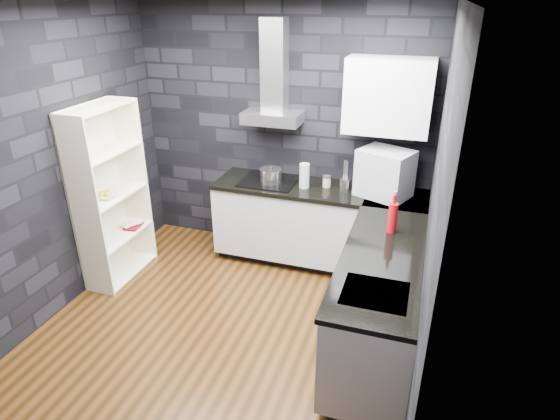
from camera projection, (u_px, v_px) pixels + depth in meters
The scene contains 27 objects.
ground at pixel (228, 325), 4.24m from camera, with size 3.20×3.20×0.00m, color #49290F.
wall_back at pixel (283, 133), 5.06m from camera, with size 3.20×0.05×2.70m, color black.
wall_front at pixel (79, 308), 2.27m from camera, with size 3.20×0.05×2.70m, color black.
wall_left at pixel (51, 165), 4.12m from camera, with size 0.05×3.20×2.70m, color black.
wall_right at pixel (436, 215), 3.21m from camera, with size 0.05×3.20×2.70m, color black.
toekick_back at pixel (317, 256), 5.23m from camera, with size 2.18×0.50×0.10m, color black.
toekick_right at pixel (379, 344), 3.93m from camera, with size 0.50×1.78×0.10m, color black.
counter_back_cab at pixel (318, 224), 5.01m from camera, with size 2.20×0.60×0.76m, color silver.
counter_right_cab at pixel (379, 302), 3.76m from camera, with size 0.60×1.80×0.76m, color silver.
counter_back_top at pixel (319, 190), 4.84m from camera, with size 2.20×0.62×0.04m, color black.
counter_right_top at pixel (382, 259), 3.59m from camera, with size 0.62×1.80×0.04m, color black.
counter_corner_top at pixel (398, 199), 4.62m from camera, with size 0.62×0.62×0.04m, color black.
hood_body at pixel (272, 118), 4.82m from camera, with size 0.60×0.34×0.12m, color #BCBBC0.
hood_chimney at pixel (274, 65), 4.67m from camera, with size 0.24×0.20×0.90m, color #BCBBC0.
upper_cabinet at pixel (388, 96), 4.37m from camera, with size 0.80×0.35×0.70m, color white.
cooktop at pixel (269, 181), 4.99m from camera, with size 0.58×0.50×0.01m, color black.
sink_rim at pixel (375, 294), 3.15m from camera, with size 0.44×0.40×0.01m, color #BCBBC0.
pot at pixel (271, 176), 4.92m from camera, with size 0.22×0.22×0.13m, color silver.
glass_vase at pixel (304, 176), 4.79m from camera, with size 0.10×0.10×0.26m, color #B6BEC1.
storage_jar at pixel (327, 182), 4.84m from camera, with size 0.08×0.08×0.10m, color tan.
utensil_crock at pixel (345, 185), 4.74m from camera, with size 0.10×0.10×0.12m, color silver.
appliance_garage at pixel (385, 174), 4.56m from camera, with size 0.48×0.38×0.48m, color #ACAFB3.
red_bottle at pixel (392, 218), 3.89m from camera, with size 0.08×0.08×0.26m, color #B10913.
bookshelf at pixel (111, 196), 4.64m from camera, with size 0.34×0.80×1.80m, color white.
fruit_bowl at pixel (106, 195), 4.57m from camera, with size 0.23×0.23×0.06m, color white.
book_red at pixel (126, 217), 4.95m from camera, with size 0.15×0.02×0.20m, color maroon.
book_second at pixel (127, 214), 4.98m from camera, with size 0.14×0.02×0.20m, color #B2B2B2.
Camera 1 is at (1.50, -3.08, 2.74)m, focal length 30.00 mm.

